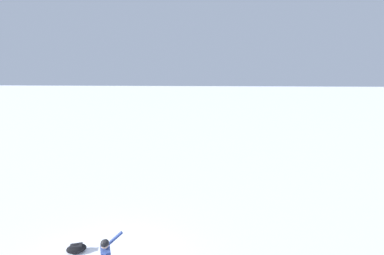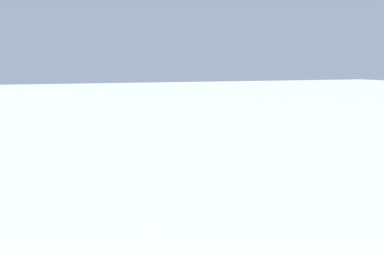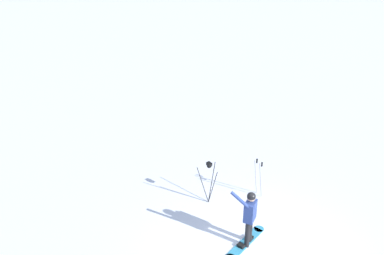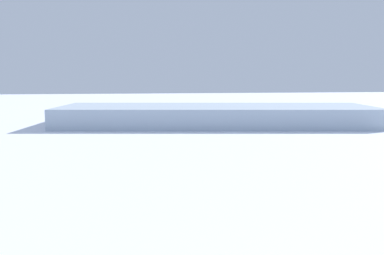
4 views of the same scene
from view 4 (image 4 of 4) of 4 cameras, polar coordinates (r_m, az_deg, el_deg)
distant_ridge at (r=56.83m, az=3.30°, el=1.67°), size 19.26×43.71×2.64m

